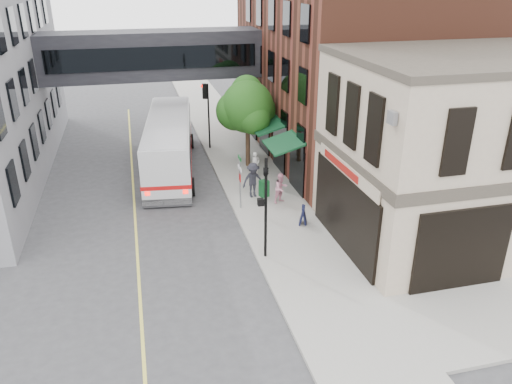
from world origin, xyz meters
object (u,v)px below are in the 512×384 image
pedestrian_c (253,180)px  sandwich_board (303,215)px  bus (169,142)px  pedestrian_a (256,164)px  pedestrian_b (281,188)px  newspaper_box (264,188)px

pedestrian_c → sandwich_board: size_ratio=2.09×
bus → pedestrian_c: bearing=-55.6°
pedestrian_a → pedestrian_b: size_ratio=0.94×
pedestrian_b → sandwich_board: size_ratio=1.75×
pedestrian_c → newspaper_box: bearing=-21.9°
pedestrian_b → bus: bearing=103.3°
newspaper_box → sandwich_board: (1.00, -3.62, 0.00)m
newspaper_box → sandwich_board: 3.76m
pedestrian_a → sandwich_board: pedestrian_a is taller
pedestrian_a → sandwich_board: size_ratio=1.65×
pedestrian_a → pedestrian_c: bearing=-127.4°
pedestrian_a → pedestrian_c: pedestrian_c is taller
pedestrian_a → pedestrian_c: 2.99m
pedestrian_b → newspaper_box: pedestrian_b is taller
bus → pedestrian_a: (4.80, -2.91, -0.87)m
bus → pedestrian_a: 5.68m
pedestrian_a → sandwich_board: bearing=-104.4°
bus → pedestrian_a: bearing=-31.2°
sandwich_board → pedestrian_c: bearing=134.5°
bus → pedestrian_b: 8.64m
bus → newspaper_box: 7.51m
pedestrian_a → pedestrian_b: bearing=-104.9°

